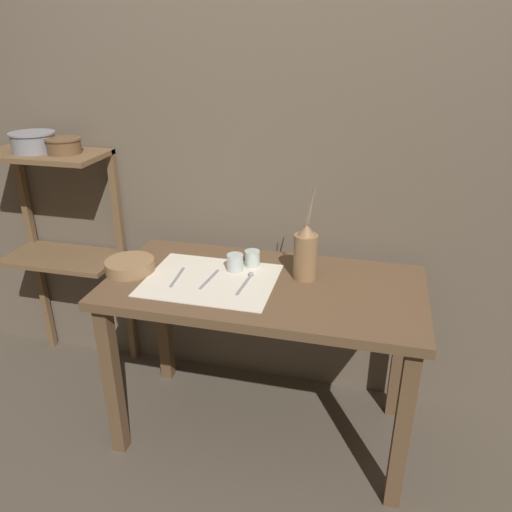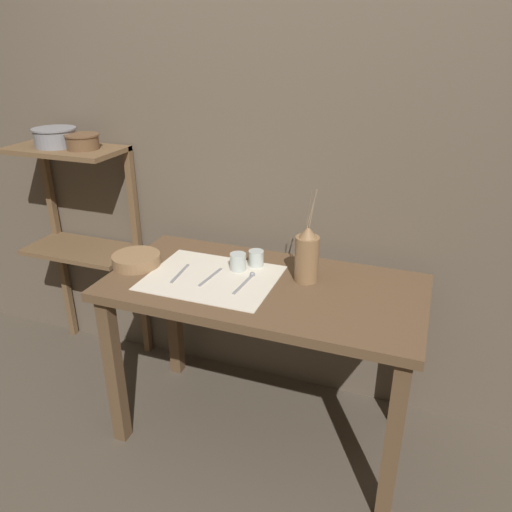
% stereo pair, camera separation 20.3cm
% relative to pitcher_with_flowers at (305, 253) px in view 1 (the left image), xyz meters
% --- Properties ---
extents(ground_plane, '(12.00, 12.00, 0.00)m').
position_rel_pitcher_with_flowers_xyz_m(ground_plane, '(-0.16, -0.09, -0.90)').
color(ground_plane, brown).
extents(stone_wall_back, '(7.00, 0.06, 2.40)m').
position_rel_pitcher_with_flowers_xyz_m(stone_wall_back, '(-0.16, 0.35, 0.30)').
color(stone_wall_back, brown).
rests_on(stone_wall_back, ground_plane).
extents(wooden_table, '(1.32, 0.66, 0.79)m').
position_rel_pitcher_with_flowers_xyz_m(wooden_table, '(-0.16, -0.09, -0.23)').
color(wooden_table, brown).
rests_on(wooden_table, ground_plane).
extents(wooden_shelf_unit, '(0.58, 0.30, 1.22)m').
position_rel_pitcher_with_flowers_xyz_m(wooden_shelf_unit, '(-1.28, 0.19, -0.05)').
color(wooden_shelf_unit, brown).
rests_on(wooden_shelf_unit, ground_plane).
extents(linen_cloth, '(0.54, 0.43, 0.00)m').
position_rel_pitcher_with_flowers_xyz_m(linen_cloth, '(-0.38, -0.12, -0.11)').
color(linen_cloth, beige).
rests_on(linen_cloth, wooden_table).
extents(pitcher_with_flowers, '(0.10, 0.10, 0.40)m').
position_rel_pitcher_with_flowers_xyz_m(pitcher_with_flowers, '(0.00, 0.00, 0.00)').
color(pitcher_with_flowers, olive).
rests_on(pitcher_with_flowers, wooden_table).
extents(wooden_bowl, '(0.21, 0.21, 0.05)m').
position_rel_pitcher_with_flowers_xyz_m(wooden_bowl, '(-0.75, -0.12, -0.09)').
color(wooden_bowl, '#8E6B47').
rests_on(wooden_bowl, wooden_table).
extents(glass_tumbler_near, '(0.07, 0.07, 0.07)m').
position_rel_pitcher_with_flowers_xyz_m(glass_tumbler_near, '(-0.30, -0.01, -0.07)').
color(glass_tumbler_near, '#B7C1BC').
rests_on(glass_tumbler_near, wooden_table).
extents(glass_tumbler_far, '(0.07, 0.07, 0.07)m').
position_rel_pitcher_with_flowers_xyz_m(glass_tumbler_far, '(-0.24, 0.06, -0.08)').
color(glass_tumbler_far, '#B7C1BC').
rests_on(glass_tumbler_far, wooden_table).
extents(fork_inner, '(0.03, 0.18, 0.00)m').
position_rel_pitcher_with_flowers_xyz_m(fork_inner, '(-0.52, -0.14, -0.11)').
color(fork_inner, gray).
rests_on(fork_inner, wooden_table).
extents(fork_outer, '(0.03, 0.18, 0.00)m').
position_rel_pitcher_with_flowers_xyz_m(fork_outer, '(-0.38, -0.12, -0.11)').
color(fork_outer, gray).
rests_on(fork_outer, wooden_table).
extents(spoon_inner, '(0.03, 0.19, 0.02)m').
position_rel_pitcher_with_flowers_xyz_m(spoon_inner, '(-0.23, -0.08, -0.11)').
color(spoon_inner, gray).
rests_on(spoon_inner, wooden_table).
extents(metal_pot_large, '(0.21, 0.21, 0.09)m').
position_rel_pitcher_with_flowers_xyz_m(metal_pot_large, '(-1.33, 0.15, 0.37)').
color(metal_pot_large, gray).
rests_on(metal_pot_large, wooden_shelf_unit).
extents(metal_pot_small, '(0.16, 0.16, 0.07)m').
position_rel_pitcher_with_flowers_xyz_m(metal_pot_small, '(-1.17, 0.15, 0.36)').
color(metal_pot_small, brown).
rests_on(metal_pot_small, wooden_shelf_unit).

